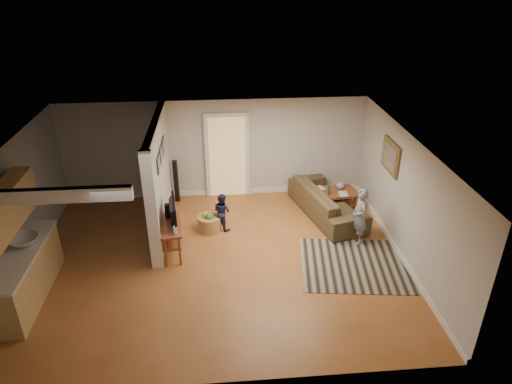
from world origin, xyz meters
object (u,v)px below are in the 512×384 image
coffee_table (333,195)px  tv_console (171,226)px  toddler (223,228)px  speaker_right (176,181)px  sofa (326,214)px  toy_basket (209,222)px  child (356,242)px  speaker_left (169,225)px

coffee_table → tv_console: (-3.75, -1.61, 0.28)m
toddler → speaker_right: bearing=-7.4°
sofa → toy_basket: 2.82m
toy_basket → child: size_ratio=0.41×
tv_console → child: (3.94, 0.06, -0.64)m
tv_console → toddler: (1.05, 0.87, -0.64)m
speaker_left → toddler: 1.38m
tv_console → coffee_table: bearing=16.0°
coffee_table → tv_console: tv_console is taller
coffee_table → child: size_ratio=0.96×
sofa → toddler: 2.52m
coffee_table → child: 1.61m
toy_basket → child: 3.28m
sofa → toy_basket: bearing=84.6°
sofa → toy_basket: (-2.78, -0.46, 0.19)m
child → speaker_left: bearing=-96.8°
sofa → speaker_right: speaker_right is taller
coffee_table → toddler: coffee_table is taller
tv_console → speaker_left: speaker_left is taller
toy_basket → speaker_left: bearing=-144.4°
child → toddler: 3.00m
coffee_table → speaker_left: speaker_left is taller
coffee_table → toddler: (-2.70, -0.74, -0.35)m
sofa → coffee_table: bearing=-48.4°
sofa → coffee_table: coffee_table is taller
speaker_right → toy_basket: (0.81, -1.48, -0.36)m
sofa → child: 1.30m
toddler → toy_basket: bearing=53.5°
tv_console → toy_basket: size_ratio=2.19×
sofa → toddler: bearing=84.7°
toy_basket → child: (3.18, -0.77, -0.19)m
coffee_table → child: bearing=-83.2°
speaker_left → child: speaker_left is taller
coffee_table → child: coffee_table is taller
sofa → tv_console: tv_console is taller
toddler → coffee_table: bearing=-119.7°
toy_basket → coffee_table: bearing=14.7°
tv_console → speaker_left: size_ratio=1.13×
coffee_table → toddler: bearing=-164.6°
tv_console → speaker_right: size_ratio=1.05×
tv_console → toy_basket: tv_console is taller
tv_console → toy_basket: bearing=40.3°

